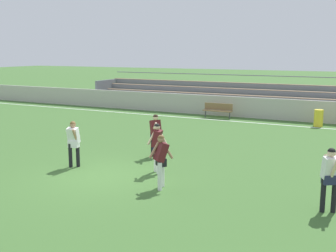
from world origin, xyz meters
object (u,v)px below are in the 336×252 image
player_dark_on_ball (161,157)px  bleacher_stand (253,97)px  soccer_ball (161,161)px  player_dark_wide_left (156,132)px  player_white_dropping_back (330,174)px  trash_bin (319,118)px  player_dark_wide_right (157,144)px  bench_far_right (218,109)px  player_white_challenging (74,140)px

player_dark_on_ball → bleacher_stand: bearing=96.6°
soccer_ball → player_dark_on_ball: bearing=-61.8°
player_dark_wide_left → player_white_dropping_back: player_white_dropping_back is taller
bleacher_stand → player_white_dropping_back: bearing=-68.2°
bleacher_stand → player_dark_wide_left: bleacher_stand is taller
player_white_dropping_back → soccer_ball: 6.35m
player_dark_wide_left → bleacher_stand: bearing=89.9°
trash_bin → player_dark_wide_right: bearing=-107.1°
bench_far_right → soccer_ball: bench_far_right is taller
player_white_dropping_back → bench_far_right: bearing=120.8°
player_white_challenging → player_white_dropping_back: bearing=-2.8°
bleacher_stand → bench_far_right: (-1.22, -3.36, -0.46)m
player_white_dropping_back → player_dark_on_ball: size_ratio=1.03×
player_white_dropping_back → soccer_ball: player_white_dropping_back is taller
bench_far_right → player_white_dropping_back: (7.82, -13.11, 0.45)m
bench_far_right → player_white_challenging: player_white_challenging is taller
player_white_challenging → bench_far_right: bearing=87.0°
bleacher_stand → player_dark_on_ball: 16.86m
soccer_ball → player_white_dropping_back: bearing=-19.7°
player_dark_wide_left → player_dark_wide_right: player_dark_wide_right is taller
bench_far_right → player_white_dropping_back: size_ratio=1.08×
trash_bin → player_dark_wide_left: size_ratio=0.56×
bench_far_right → player_dark_wide_left: player_dark_wide_left is taller
player_dark_wide_left → player_dark_wide_right: (1.10, -1.90, 0.02)m
player_white_challenging → player_dark_wide_left: bearing=54.4°
trash_bin → player_dark_on_ball: player_dark_on_ball is taller
soccer_ball → player_dark_wide_left: bearing=127.9°
player_white_dropping_back → soccer_ball: size_ratio=7.58×
player_dark_on_ball → soccer_ball: 2.84m
player_white_dropping_back → player_dark_wide_left: bearing=155.5°
trash_bin → player_dark_wide_left: player_dark_wide_left is taller
bleacher_stand → player_white_challenging: (-1.88, -16.06, -0.04)m
player_white_challenging → soccer_ball: 3.18m
player_white_challenging → soccer_ball: player_white_challenging is taller
bleacher_stand → soccer_ball: bearing=-87.3°
trash_bin → player_dark_wide_left: bearing=-115.6°
trash_bin → soccer_ball: 11.42m
player_dark_wide_left → player_white_challenging: 3.19m
player_white_challenging → bleacher_stand: bearing=83.3°
player_dark_wide_left → player_dark_wide_right: bearing=-60.0°
player_white_challenging → player_dark_on_ball: 3.89m
player_dark_wide_left → soccer_ball: size_ratio=7.53×
trash_bin → player_white_challenging: size_ratio=0.56×
bleacher_stand → player_white_dropping_back: size_ratio=14.19×
soccer_ball → player_white_challenging: bearing=-146.3°
player_dark_on_ball → trash_bin: bearing=78.3°
player_dark_wide_left → player_white_dropping_back: size_ratio=0.99×
player_white_dropping_back → player_dark_on_ball: player_white_dropping_back is taller
bench_far_right → player_white_dropping_back: player_white_dropping_back is taller
trash_bin → soccer_ball: trash_bin is taller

